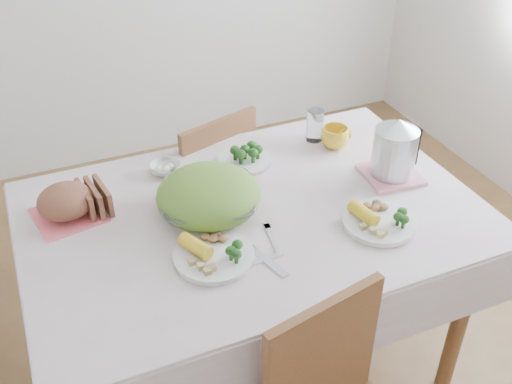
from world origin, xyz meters
name	(u,v)px	position (x,y,z in m)	size (l,w,h in m)	color
floor	(253,361)	(0.00, 0.00, 0.00)	(3.60, 3.60, 0.00)	brown
dining_table	(253,294)	(0.00, 0.00, 0.38)	(1.40, 0.90, 0.75)	brown
tablecloth	(253,212)	(0.00, 0.00, 0.76)	(1.50, 1.00, 0.01)	beige
chair_far	(197,183)	(0.01, 0.65, 0.47)	(0.38, 0.38, 0.85)	brown
salad_bowl	(209,201)	(-0.13, 0.06, 0.80)	(0.32, 0.32, 0.08)	white
dinner_plate_left	(214,256)	(-0.20, -0.18, 0.77)	(0.25, 0.25, 0.02)	white
dinner_plate_right	(379,222)	(0.34, -0.23, 0.77)	(0.24, 0.24, 0.02)	white
broccoli_plate	(245,160)	(0.09, 0.29, 0.77)	(0.20, 0.20, 0.02)	beige
napkin	(69,215)	(-0.57, 0.22, 0.76)	(0.21, 0.21, 0.00)	#FA646C
bread_loaf	(66,201)	(-0.57, 0.22, 0.82)	(0.18, 0.17, 0.11)	brown
fruit_bowl	(165,169)	(-0.20, 0.34, 0.78)	(0.11, 0.11, 0.04)	white
yellow_mug	(335,137)	(0.45, 0.26, 0.80)	(0.11, 0.11, 0.08)	yellow
glass_tumbler	(315,125)	(0.41, 0.34, 0.83)	(0.07, 0.07, 0.13)	white
pink_tray	(391,175)	(0.54, -0.01, 0.77)	(0.19, 0.19, 0.02)	pink
electric_kettle	(395,148)	(0.54, -0.01, 0.88)	(0.15, 0.15, 0.22)	#B2B5BA
fork_left	(263,258)	(-0.06, -0.23, 0.76)	(0.02, 0.21, 0.00)	silver
fork_right	(273,239)	(0.00, -0.16, 0.76)	(0.02, 0.16, 0.00)	silver
knife	(252,263)	(-0.11, -0.24, 0.76)	(0.02, 0.18, 0.00)	silver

